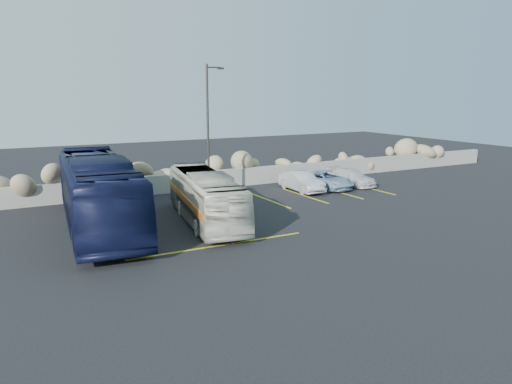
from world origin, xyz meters
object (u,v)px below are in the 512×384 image
tour_coach (98,192)px  car_b (301,182)px  car_d (326,180)px  vintage_bus (206,197)px  lamppost (209,127)px  car_c (351,177)px

tour_coach → car_b: (13.39, 2.85, -1.08)m
tour_coach → car_d: tour_coach is taller
vintage_bus → car_b: size_ratio=2.32×
lamppost → car_b: size_ratio=2.05×
car_c → car_b: bearing=175.8°
lamppost → car_c: size_ratio=2.05×
car_b → vintage_bus: bearing=-151.9°
car_c → car_d: (-2.16, -0.03, 0.02)m
lamppost → car_d: bearing=-7.6°
lamppost → car_c: 10.90m
lamppost → vintage_bus: lamppost is taller
lamppost → tour_coach: 8.80m
car_b → car_c: (4.21, 0.10, -0.08)m
tour_coach → car_c: tour_coach is taller
vintage_bus → car_d: vintage_bus is taller
vintage_bus → car_d: bearing=31.8°
car_d → lamppost: bearing=167.9°
tour_coach → car_d: size_ratio=2.95×
vintage_bus → tour_coach: (-4.90, 1.37, 0.47)m
car_b → lamppost: bearing=170.8°
lamppost → car_c: (10.19, -1.04, -3.73)m
lamppost → car_c: lamppost is taller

